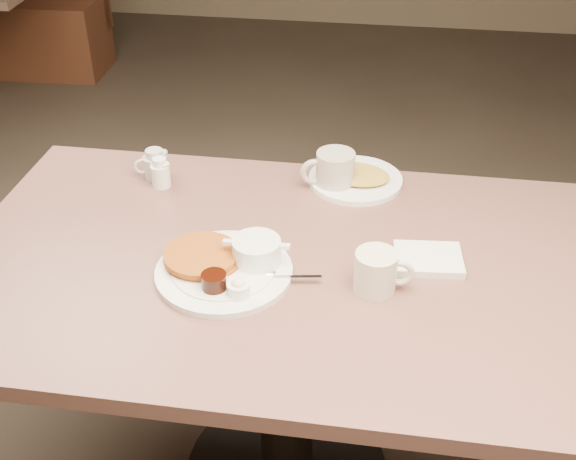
# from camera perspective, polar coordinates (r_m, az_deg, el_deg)

# --- Properties ---
(diner_table) EXTENTS (1.50, 0.90, 0.75)m
(diner_table) POSITION_cam_1_polar(r_m,az_deg,el_deg) (1.70, -0.10, -7.10)
(diner_table) COLOR #84564C
(diner_table) RESTS_ON ground
(main_plate) EXTENTS (0.37, 0.31, 0.07)m
(main_plate) POSITION_cam_1_polar(r_m,az_deg,el_deg) (1.55, -4.89, -2.72)
(main_plate) COLOR white
(main_plate) RESTS_ON diner_table
(coffee_mug_near) EXTENTS (0.13, 0.09, 0.09)m
(coffee_mug_near) POSITION_cam_1_polar(r_m,az_deg,el_deg) (1.50, 7.14, -3.28)
(coffee_mug_near) COLOR #F0E6C9
(coffee_mug_near) RESTS_ON diner_table
(napkin) EXTENTS (0.16, 0.13, 0.02)m
(napkin) POSITION_cam_1_polar(r_m,az_deg,el_deg) (1.61, 11.16, -2.31)
(napkin) COLOR white
(napkin) RESTS_ON diner_table
(coffee_mug_far) EXTENTS (0.15, 0.12, 0.10)m
(coffee_mug_far) POSITION_cam_1_polar(r_m,az_deg,el_deg) (1.84, 3.67, 4.76)
(coffee_mug_far) COLOR #C0B1A4
(coffee_mug_far) RESTS_ON diner_table
(creamer_left) EXTENTS (0.09, 0.07, 0.08)m
(creamer_left) POSITION_cam_1_polar(r_m,az_deg,el_deg) (1.92, -10.61, 5.15)
(creamer_left) COLOR #BCBBB8
(creamer_left) RESTS_ON diner_table
(creamer_right) EXTENTS (0.07, 0.05, 0.08)m
(creamer_right) POSITION_cam_1_polar(r_m,az_deg,el_deg) (1.88, -10.18, 4.48)
(creamer_right) COLOR white
(creamer_right) RESTS_ON diner_table
(hash_plate) EXTENTS (0.29, 0.29, 0.04)m
(hash_plate) POSITION_cam_1_polar(r_m,az_deg,el_deg) (1.88, 5.43, 4.17)
(hash_plate) COLOR white
(hash_plate) RESTS_ON diner_table
(booth_back_left) EXTENTS (1.15, 1.34, 1.12)m
(booth_back_left) POSITION_cam_1_polar(r_m,az_deg,el_deg) (4.82, -21.58, 16.37)
(booth_back_left) COLOR brown
(booth_back_left) RESTS_ON ground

